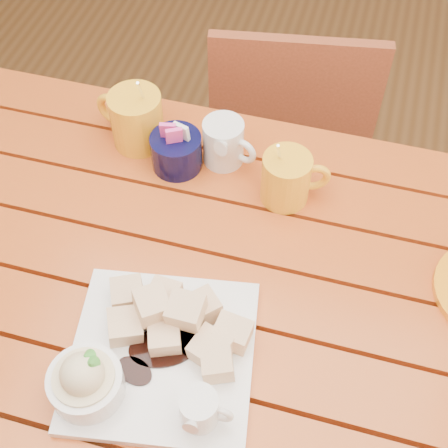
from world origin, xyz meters
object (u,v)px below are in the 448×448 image
(dessert_plate, at_px, (148,356))
(chair_far, at_px, (288,131))
(coffee_mug_left, at_px, (135,118))
(coffee_mug_right, at_px, (288,178))
(table, at_px, (182,309))

(dessert_plate, distance_m, chair_far, 0.90)
(coffee_mug_left, height_order, coffee_mug_right, coffee_mug_left)
(table, xyz_separation_m, dessert_plate, (0.01, -0.16, 0.14))
(coffee_mug_left, bearing_deg, table, -43.62)
(table, relative_size, dessert_plate, 3.92)
(coffee_mug_left, bearing_deg, coffee_mug_right, 2.79)
(table, bearing_deg, coffee_mug_left, 121.95)
(coffee_mug_left, relative_size, chair_far, 0.20)
(coffee_mug_left, distance_m, coffee_mug_right, 0.31)
(dessert_plate, bearing_deg, table, 92.42)
(coffee_mug_right, bearing_deg, chair_far, 79.38)
(coffee_mug_right, bearing_deg, coffee_mug_left, 149.44)
(dessert_plate, bearing_deg, coffee_mug_right, 71.43)
(coffee_mug_left, height_order, chair_far, coffee_mug_left)
(table, relative_size, coffee_mug_right, 8.44)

